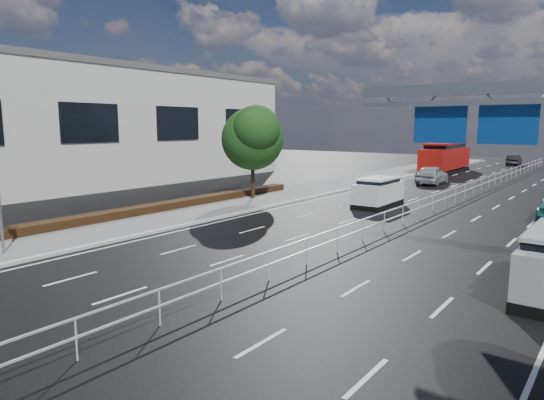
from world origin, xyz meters
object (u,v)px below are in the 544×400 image
Objects in this scene: overhead_gantry at (531,116)px; near_car_dark at (514,160)px; white_minivan at (378,192)px; red_bus at (445,157)px; near_car_silver at (432,175)px.

near_car_dark is at bearing 100.54° from overhead_gantry.
near_car_dark is at bearing 88.12° from white_minivan.
white_minivan is 41.84m from near_car_dark.
white_minivan is at bearing 134.08° from overhead_gantry.
overhead_gantry reaches higher than white_minivan.
white_minivan is 1.04× the size of near_car_dark.
near_car_dark is (-9.76, 52.46, -4.90)m from overhead_gantry.
overhead_gantry is 53.58m from near_car_dark.
red_bus is (-3.95, 26.72, 0.84)m from white_minivan.
overhead_gantry is at bearing -47.08° from white_minivan.
overhead_gantry is 28.18m from near_car_silver.
overhead_gantry reaches higher than red_bus.
white_minivan is 0.89× the size of near_car_silver.
red_bus is 12.44m from near_car_silver.
near_car_silver is (-1.36, 14.59, -0.09)m from white_minivan.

